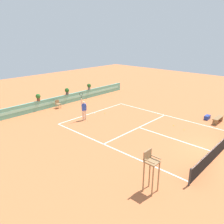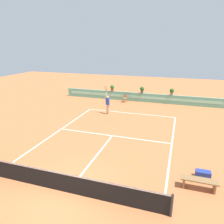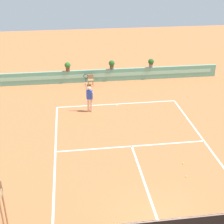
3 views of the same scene
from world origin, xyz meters
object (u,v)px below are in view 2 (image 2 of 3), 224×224
Objects in this scene: bench_courtside at (199,182)px; potted_plant_centre at (142,89)px; ball_kid_chair at (125,98)px; potted_plant_right at (172,91)px; tennis_ball_near_baseline at (130,161)px; tennis_player at (108,103)px; gear_bag at (203,174)px; potted_plant_left at (112,88)px; tennis_ball_mid_court at (134,117)px; tennis_ball_by_sideline at (138,153)px.

potted_plant_centre is (-5.26, 14.36, 1.04)m from bench_courtside.
ball_kid_chair is 1.17× the size of potted_plant_right.
tennis_player is at bearing 117.59° from tennis_ball_near_baseline.
potted_plant_right is (5.38, 5.37, 0.36)m from tennis_player.
tennis_player reaches higher than ball_kid_chair.
potted_plant_left is at bearing 123.96° from gear_bag.
tennis_player reaches higher than bench_courtside.
tennis_ball_mid_court is at bearing -2.01° from tennis_player.
gear_bag is 16.15m from potted_plant_left.
tennis_ball_mid_court is (-1.44, 7.52, 0.00)m from tennis_ball_near_baseline.
tennis_ball_by_sideline is at bearing -57.53° from tennis_player.
tennis_ball_near_baseline is (3.57, -12.25, -0.44)m from ball_kid_chair.
tennis_player is at bearing 129.61° from bench_courtside.
gear_bag is 9.42m from tennis_ball_mid_court.
potted_plant_right is (1.41, 12.98, 1.38)m from tennis_ball_near_baseline.
ball_kid_chair reaches higher than bench_courtside.
tennis_player is 2.73m from tennis_ball_mid_court.
bench_courtside reaches higher than tennis_ball_by_sideline.
tennis_ball_mid_court is at bearing -65.79° from ball_kid_chair.
tennis_ball_by_sideline is (4.18, -6.56, -1.02)m from tennis_player.
gear_bag is (0.25, 1.00, -0.20)m from bench_courtside.
bench_courtside reaches higher than tennis_ball_mid_court.
potted_plant_centre is at bearing 97.90° from tennis_ball_near_baseline.
potted_plant_centre is at bearing 0.00° from potted_plant_left.
tennis_player is (-0.41, -4.64, 0.57)m from ball_kid_chair.
gear_bag is at bearing 76.12° from bench_courtside.
ball_kid_chair is at bearing -171.63° from potted_plant_right.
tennis_ball_mid_court is (-5.14, 7.90, -0.15)m from gear_bag.
tennis_player is at bearing 133.88° from gear_bag.
ball_kid_chair is 5.11m from potted_plant_right.
potted_plant_centre is (-1.80, 12.98, 1.38)m from tennis_ball_near_baseline.
potted_plant_centre reaches higher than tennis_ball_near_baseline.
tennis_player is 38.01× the size of tennis_ball_near_baseline.
tennis_ball_near_baseline is 1.00× the size of tennis_ball_by_sideline.
ball_kid_chair is 11.83m from tennis_ball_by_sideline.
ball_kid_chair is at bearing -157.48° from potted_plant_centre.
ball_kid_chair is 2.13m from potted_plant_centre.
potted_plant_right is at bearing 99.76° from gear_bag.
tennis_ball_by_sideline is (1.64, -6.47, 0.00)m from tennis_ball_mid_court.
tennis_ball_by_sideline is (-3.50, 1.42, -0.15)m from gear_bag.
potted_plant_right is (4.97, 0.73, 0.93)m from ball_kid_chair.
potted_plant_right reaches higher than tennis_ball_mid_court.
potted_plant_right is at bearing 84.23° from tennis_ball_by_sideline.
tennis_ball_by_sideline is (3.77, -11.20, -0.44)m from ball_kid_chair.
potted_plant_centre is at bearing 22.52° from ball_kid_chair.
tennis_ball_by_sideline is (-3.26, 2.42, -0.34)m from bench_courtside.
bench_courtside is 2.21× the size of potted_plant_left.
bench_courtside is 16.84m from potted_plant_left.
ball_kid_chair is at bearing 84.98° from tennis_player.
potted_plant_centre is at bearing 112.40° from gear_bag.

